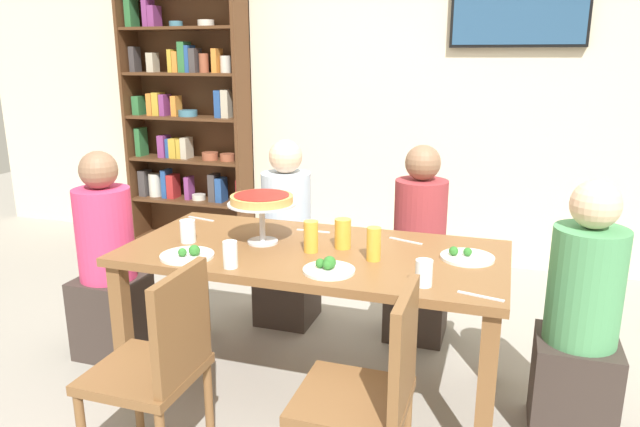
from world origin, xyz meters
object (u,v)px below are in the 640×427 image
at_px(bookshelf, 187,117).
at_px(salad_plate_near_diner, 466,257).
at_px(diner_far_left, 287,246).
at_px(deep_dish_pizza_stand, 262,203).
at_px(beer_glass_amber_spare, 343,234).
at_px(salad_plate_far_diner, 328,268).
at_px(television, 520,9).
at_px(cutlery_knife_near, 201,219).
at_px(water_glass_clear_far, 188,231).
at_px(cutlery_knife_far, 481,296).
at_px(dining_table, 314,267).
at_px(chair_near_left, 159,363).
at_px(salad_plate_spare, 188,254).
at_px(diner_far_right, 419,257).
at_px(cutlery_fork_near, 313,231).
at_px(beer_glass_amber_short, 374,244).
at_px(water_glass_clear_near, 424,273).
at_px(cutlery_fork_far, 406,241).
at_px(water_glass_clear_spare, 230,255).
at_px(chair_near_right, 371,390).
at_px(diner_head_west, 108,270).
at_px(diner_head_east, 580,332).
at_px(beer_glass_amber_tall, 311,237).

xyz_separation_m(bookshelf, salad_plate_near_diner, (2.54, -1.93, -0.36)).
distance_m(diner_far_left, deep_dish_pizza_stand, 0.84).
bearing_deg(beer_glass_amber_spare, salad_plate_far_diner, -84.75).
bearing_deg(television, cutlery_knife_near, -131.72).
bearing_deg(water_glass_clear_far, cutlery_knife_near, 110.76).
bearing_deg(cutlery_knife_far, dining_table, 170.07).
relative_size(bookshelf, salad_plate_far_diner, 9.92).
relative_size(dining_table, salad_plate_near_diner, 7.42).
bearing_deg(chair_near_left, salad_plate_spare, 15.61).
distance_m(diner_far_right, cutlery_fork_near, 0.73).
xyz_separation_m(cutlery_fork_near, cutlery_knife_near, (-0.68, 0.03, 0.00)).
height_order(beer_glass_amber_short, water_glass_clear_near, beer_glass_amber_short).
relative_size(dining_table, cutlery_knife_far, 9.95).
height_order(salad_plate_near_diner, salad_plate_far_diner, salad_plate_far_diner).
bearing_deg(cutlery_knife_far, cutlery_fork_far, 136.76).
distance_m(dining_table, salad_plate_spare, 0.59).
bearing_deg(water_glass_clear_spare, cutlery_fork_far, 42.52).
height_order(chair_near_right, cutlery_knife_near, chair_near_right).
bearing_deg(diner_head_west, water_glass_clear_spare, -20.92).
xyz_separation_m(water_glass_clear_spare, cutlery_fork_near, (0.17, 0.62, -0.06)).
relative_size(salad_plate_far_diner, salad_plate_spare, 0.91).
distance_m(diner_head_east, deep_dish_pizza_stand, 1.53).
distance_m(deep_dish_pizza_stand, beer_glass_amber_short, 0.59).
height_order(salad_plate_far_diner, water_glass_clear_near, water_glass_clear_near).
distance_m(beer_glass_amber_tall, cutlery_fork_far, 0.50).
distance_m(chair_near_left, cutlery_knife_near, 1.17).
distance_m(cutlery_knife_near, cutlery_fork_far, 1.17).
height_order(television, water_glass_clear_far, television).
distance_m(television, cutlery_fork_far, 2.25).
height_order(diner_far_left, water_glass_clear_spare, diner_far_left).
height_order(diner_head_east, cutlery_fork_far, diner_head_east).
bearing_deg(chair_near_right, dining_table, 32.85).
height_order(television, cutlery_knife_far, television).
bearing_deg(diner_far_right, dining_table, -27.70).
xyz_separation_m(diner_far_left, diner_far_right, (0.81, 0.04, 0.00)).
distance_m(chair_near_left, deep_dish_pizza_stand, 0.91).
xyz_separation_m(chair_near_left, salad_plate_spare, (-0.13, 0.48, 0.27)).
xyz_separation_m(salad_plate_far_diner, cutlery_fork_far, (0.24, 0.52, -0.01)).
xyz_separation_m(chair_near_right, cutlery_fork_far, (-0.05, 0.95, 0.26)).
bearing_deg(diner_head_west, dining_table, -0.43).
xyz_separation_m(chair_near_right, beer_glass_amber_short, (-0.14, 0.63, 0.33)).
bearing_deg(beer_glass_amber_tall, water_glass_clear_spare, -130.60).
height_order(beer_glass_amber_spare, cutlery_fork_far, beer_glass_amber_spare).
relative_size(television, chair_near_left, 1.09).
distance_m(chair_near_left, salad_plate_spare, 0.57).
height_order(chair_near_left, beer_glass_amber_spare, beer_glass_amber_spare).
xyz_separation_m(beer_glass_amber_spare, water_glass_clear_spare, (-0.39, -0.41, -0.01)).
height_order(chair_near_left, water_glass_clear_near, chair_near_left).
relative_size(diner_far_left, diner_head_east, 1.00).
distance_m(diner_head_west, deep_dish_pizza_stand, 1.03).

